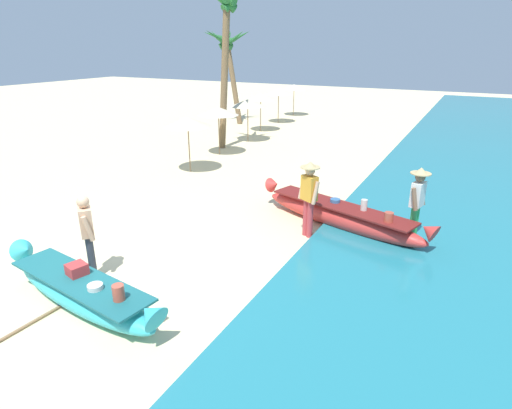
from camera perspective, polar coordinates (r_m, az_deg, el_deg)
ground_plane at (r=8.87m, az=-20.10°, el=-9.05°), size 80.00×80.00×0.00m
boat_cyan_foreground at (r=7.91m, az=-22.41°, el=-10.74°), size 3.96×1.21×0.81m
boat_red_midground at (r=10.52m, az=11.23°, el=-1.46°), size 4.66×1.96×0.85m
person_vendor_hatted at (r=9.68m, az=7.14°, el=1.43°), size 0.58×0.45×1.80m
person_tourist_customer at (r=8.50m, az=-21.70°, el=-3.52°), size 0.55×0.49×1.66m
person_vendor_assistant at (r=9.98m, az=20.85°, el=0.60°), size 0.44×0.58×1.75m
parasol_row_0 at (r=14.81m, az=-9.17°, el=10.89°), size 1.60×1.60×1.91m
parasol_row_1 at (r=17.16m, az=-5.08°, el=12.40°), size 1.60×1.60×1.91m
parasol_row_2 at (r=19.54m, az=-1.12°, el=13.49°), size 1.60×1.60×1.91m
parasol_row_3 at (r=21.99m, az=0.64°, el=14.31°), size 1.60×1.60×1.91m
parasol_row_4 at (r=24.48m, az=3.06°, el=14.94°), size 1.60×1.60×1.91m
parasol_row_5 at (r=27.12m, az=5.14°, el=15.46°), size 1.60×1.60×1.91m
palm_tree_tall_inland at (r=18.04m, az=-4.09°, el=23.73°), size 2.47×2.43×6.53m
palm_tree_leaning_seaward at (r=24.43m, az=-3.91°, el=20.39°), size 2.50×2.84×5.07m
paddle at (r=8.00m, az=-27.13°, el=-13.45°), size 0.37×1.65×0.05m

